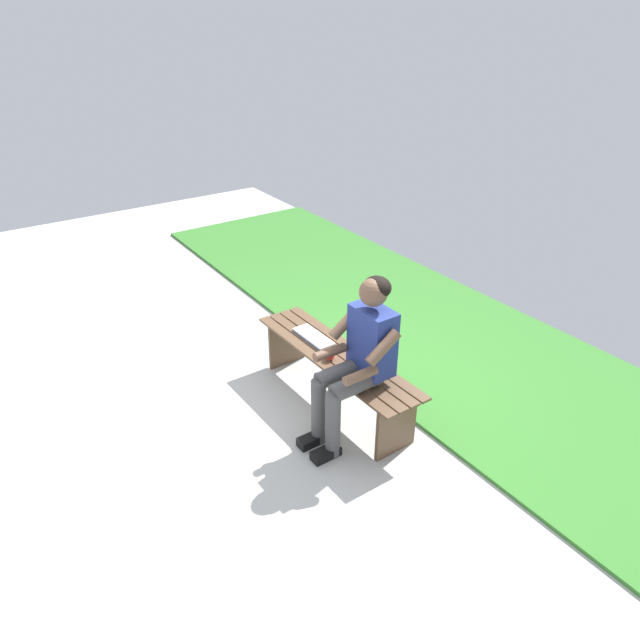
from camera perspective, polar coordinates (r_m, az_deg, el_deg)
The scene contains 6 objects.
ground_plane at distance 5.16m, azimuth -14.44°, elevation -6.25°, with size 10.00×7.00×0.04m, color #B2B2AD.
grass_strip at distance 5.58m, azimuth 13.58°, elevation -2.81°, with size 9.00×2.17×0.03m, color #387A2D.
bench_near at distance 4.56m, azimuth 1.56°, elevation -4.61°, with size 1.70×0.44×0.47m.
person_seated at distance 4.04m, azimuth 3.83°, elevation -3.55°, with size 0.50×0.69×1.28m.
apple at distance 4.40m, azimuth 0.97°, elevation -3.57°, with size 0.08×0.08×0.08m, color red.
book_open at distance 4.69m, azimuth -0.64°, elevation -1.71°, with size 0.41×0.17×0.02m.
Camera 1 is at (-3.07, 2.25, 2.87)m, focal length 32.03 mm.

